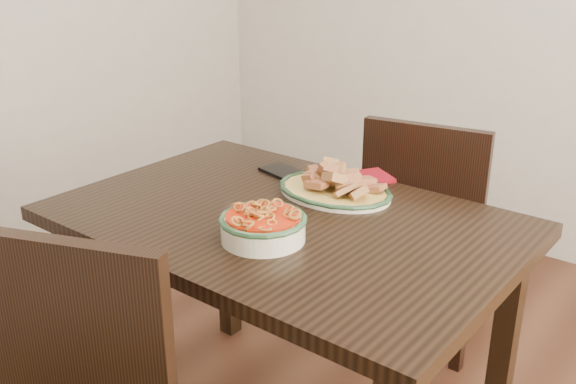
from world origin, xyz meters
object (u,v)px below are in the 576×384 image
Objects in this scene: chair_far at (428,224)px; smartphone at (286,173)px; dining_table at (284,247)px; fish_plate at (335,180)px; noodle_bowl at (263,224)px.

smartphone is (-0.29, -0.45, 0.26)m from chair_far.
chair_far is at bearing 82.52° from dining_table.
chair_far is at bearing 81.96° from fish_plate.
noodle_bowl is (-0.04, -0.86, 0.29)m from chair_far.
noodle_bowl is at bearing -84.59° from fish_plate.
fish_plate is at bearing 72.38° from chair_far.
dining_table is at bearing 110.61° from noodle_bowl.
dining_table is 0.21m from noodle_bowl.
dining_table is at bearing -39.52° from smartphone.
dining_table is at bearing -96.15° from fish_plate.
fish_plate reaches higher than smartphone.
fish_plate is at bearing 95.41° from noodle_bowl.
chair_far is 0.59m from smartphone.
chair_far reaches higher than noodle_bowl.
chair_far reaches higher than smartphone.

